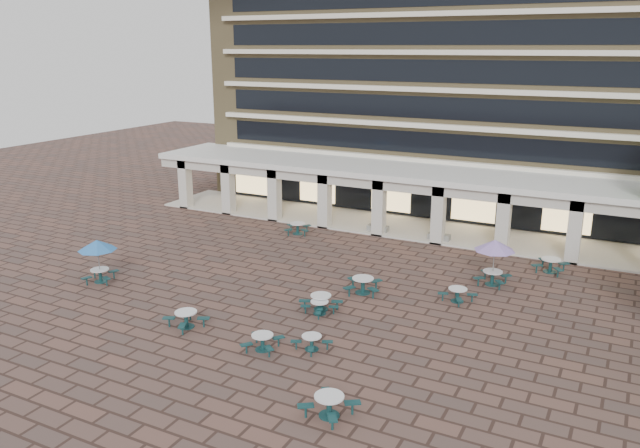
# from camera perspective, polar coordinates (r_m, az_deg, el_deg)

# --- Properties ---
(ground) EXTENTS (120.00, 120.00, 0.00)m
(ground) POSITION_cam_1_polar(r_m,az_deg,el_deg) (32.38, 0.55, -7.19)
(ground) COLOR brown
(ground) RESTS_ON ground
(apartment_building) EXTENTS (40.00, 15.50, 25.20)m
(apartment_building) POSITION_cam_1_polar(r_m,az_deg,el_deg) (53.77, 13.32, 15.42)
(apartment_building) COLOR #917D52
(apartment_building) RESTS_ON ground
(retail_arcade) EXTENTS (42.00, 6.60, 4.40)m
(retail_arcade) POSITION_cam_1_polar(r_m,az_deg,el_deg) (44.58, 9.13, 3.16)
(retail_arcade) COLOR white
(retail_arcade) RESTS_ON ground
(picnic_table_0) EXTENTS (2.10, 2.10, 0.79)m
(picnic_table_0) POSITION_cam_1_polar(r_m,az_deg,el_deg) (30.18, -12.14, -8.39)
(picnic_table_0) COLOR #164042
(picnic_table_0) RESTS_ON ground
(picnic_table_1) EXTENTS (1.76, 1.76, 0.66)m
(picnic_table_1) POSITION_cam_1_polar(r_m,az_deg,el_deg) (27.53, -0.76, -10.67)
(picnic_table_1) COLOR #164042
(picnic_table_1) RESTS_ON ground
(picnic_table_2) EXTENTS (1.78, 1.78, 0.72)m
(picnic_table_2) POSITION_cam_1_polar(r_m,az_deg,el_deg) (27.60, -5.28, -10.58)
(picnic_table_2) COLOR #164042
(picnic_table_2) RESTS_ON ground
(picnic_table_3) EXTENTS (2.05, 2.05, 0.81)m
(picnic_table_3) POSITION_cam_1_polar(r_m,az_deg,el_deg) (23.06, 0.84, -16.12)
(picnic_table_3) COLOR #164042
(picnic_table_3) RESTS_ON ground
(picnic_table_4) EXTENTS (2.11, 2.11, 2.44)m
(picnic_table_4) POSITION_cam_1_polar(r_m,az_deg,el_deg) (36.53, -19.69, -1.96)
(picnic_table_4) COLOR #164042
(picnic_table_4) RESTS_ON ground
(picnic_table_5) EXTENTS (1.82, 1.82, 0.67)m
(picnic_table_5) POSITION_cam_1_polar(r_m,az_deg,el_deg) (30.94, -0.04, -7.52)
(picnic_table_5) COLOR #164042
(picnic_table_5) RESTS_ON ground
(picnic_table_7) EXTENTS (1.98, 1.98, 0.72)m
(picnic_table_7) POSITION_cam_1_polar(r_m,az_deg,el_deg) (33.12, 12.47, -6.23)
(picnic_table_7) COLOR #164042
(picnic_table_7) RESTS_ON ground
(picnic_table_9) EXTENTS (2.13, 2.13, 0.79)m
(picnic_table_9) POSITION_cam_1_polar(r_m,az_deg,el_deg) (31.38, 0.08, -7.04)
(picnic_table_9) COLOR #164042
(picnic_table_9) RESTS_ON ground
(picnic_table_10) EXTENTS (2.26, 2.26, 0.87)m
(picnic_table_10) POSITION_cam_1_polar(r_m,az_deg,el_deg) (33.45, 3.94, -5.49)
(picnic_table_10) COLOR #164042
(picnic_table_10) RESTS_ON ground
(picnic_table_11) EXTENTS (2.23, 2.23, 2.58)m
(picnic_table_11) POSITION_cam_1_polar(r_m,az_deg,el_deg) (35.27, 15.69, -2.04)
(picnic_table_11) COLOR #164042
(picnic_table_11) RESTS_ON ground
(picnic_table_12) EXTENTS (2.13, 2.13, 0.79)m
(picnic_table_12) POSITION_cam_1_polar(r_m,az_deg,el_deg) (43.75, -2.06, -0.32)
(picnic_table_12) COLOR #164042
(picnic_table_12) RESTS_ON ground
(picnic_table_13) EXTENTS (2.04, 2.04, 0.83)m
(picnic_table_13) POSITION_cam_1_polar(r_m,az_deg,el_deg) (38.79, 20.33, -3.46)
(picnic_table_13) COLOR #164042
(picnic_table_13) RESTS_ON ground
(planter_left) EXTENTS (1.50, 0.71, 1.20)m
(planter_left) POSITION_cam_1_polar(r_m,az_deg,el_deg) (44.26, 5.31, -0.21)
(planter_left) COLOR gray
(planter_left) RESTS_ON ground
(planter_right) EXTENTS (1.50, 0.66, 1.35)m
(planter_right) POSITION_cam_1_polar(r_m,az_deg,el_deg) (42.85, 10.85, -0.80)
(planter_right) COLOR gray
(planter_right) RESTS_ON ground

